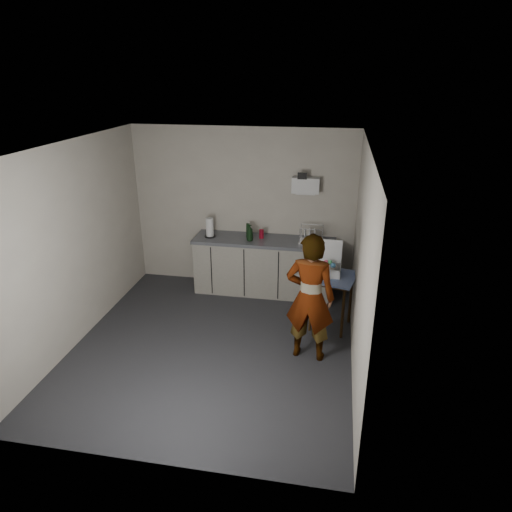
% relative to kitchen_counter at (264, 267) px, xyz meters
% --- Properties ---
extents(ground, '(4.00, 4.00, 0.00)m').
position_rel_kitchen_counter_xyz_m(ground, '(-0.40, -1.70, -0.43)').
color(ground, '#242428').
rests_on(ground, ground).
extents(wall_back, '(3.60, 0.02, 2.60)m').
position_rel_kitchen_counter_xyz_m(wall_back, '(-0.40, 0.29, 0.87)').
color(wall_back, '#BDB4A5').
rests_on(wall_back, ground).
extents(wall_right, '(0.02, 4.00, 2.60)m').
position_rel_kitchen_counter_xyz_m(wall_right, '(1.39, -1.70, 0.87)').
color(wall_right, '#BDB4A5').
rests_on(wall_right, ground).
extents(wall_left, '(0.02, 4.00, 2.60)m').
position_rel_kitchen_counter_xyz_m(wall_left, '(-2.19, -1.70, 0.87)').
color(wall_left, '#BDB4A5').
rests_on(wall_left, ground).
extents(ceiling, '(3.60, 4.00, 0.01)m').
position_rel_kitchen_counter_xyz_m(ceiling, '(-0.40, -1.70, 2.17)').
color(ceiling, white).
rests_on(ceiling, wall_back).
extents(kitchen_counter, '(2.24, 0.62, 0.91)m').
position_rel_kitchen_counter_xyz_m(kitchen_counter, '(0.00, 0.00, 0.00)').
color(kitchen_counter, black).
rests_on(kitchen_counter, ground).
extents(wall_shelf, '(0.42, 0.18, 0.37)m').
position_rel_kitchen_counter_xyz_m(wall_shelf, '(0.60, 0.22, 1.32)').
color(wall_shelf, white).
rests_on(wall_shelf, ground).
extents(side_table, '(0.74, 0.74, 0.79)m').
position_rel_kitchen_counter_xyz_m(side_table, '(1.10, -0.93, 0.26)').
color(side_table, '#311C0B').
rests_on(side_table, ground).
extents(standing_man, '(0.64, 0.46, 1.65)m').
position_rel_kitchen_counter_xyz_m(standing_man, '(0.84, -1.71, 0.40)').
color(standing_man, '#B2A593').
rests_on(standing_man, ground).
extents(soap_bottle, '(0.14, 0.14, 0.26)m').
position_rel_kitchen_counter_xyz_m(soap_bottle, '(-0.21, -0.10, 0.62)').
color(soap_bottle, black).
rests_on(soap_bottle, kitchen_counter).
extents(soda_can, '(0.07, 0.07, 0.14)m').
position_rel_kitchen_counter_xyz_m(soda_can, '(-0.05, 0.05, 0.55)').
color(soda_can, red).
rests_on(soda_can, kitchen_counter).
extents(dark_bottle, '(0.07, 0.07, 0.23)m').
position_rel_kitchen_counter_xyz_m(dark_bottle, '(-0.27, 0.04, 0.60)').
color(dark_bottle, black).
rests_on(dark_bottle, kitchen_counter).
extents(paper_towel, '(0.17, 0.17, 0.31)m').
position_rel_kitchen_counter_xyz_m(paper_towel, '(-0.87, -0.04, 0.63)').
color(paper_towel, black).
rests_on(paper_towel, kitchen_counter).
extents(dish_rack, '(0.37, 0.28, 0.26)m').
position_rel_kitchen_counter_xyz_m(dish_rack, '(0.73, -0.01, 0.54)').
color(dish_rack, silver).
rests_on(dish_rack, kitchen_counter).
extents(bakery_box, '(0.32, 0.33, 0.44)m').
position_rel_kitchen_counter_xyz_m(bakery_box, '(1.04, -0.86, 0.46)').
color(bakery_box, white).
rests_on(bakery_box, side_table).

